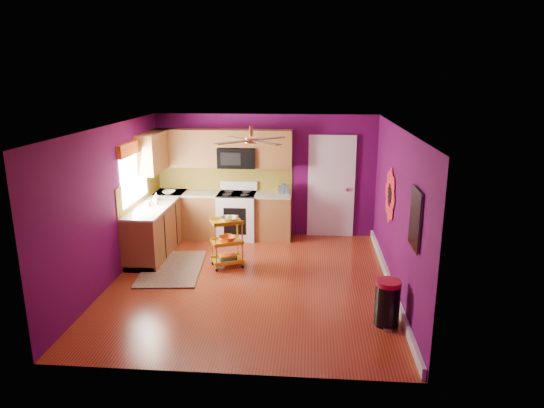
{
  "coord_description": "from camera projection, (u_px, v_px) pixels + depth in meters",
  "views": [
    {
      "loc": [
        0.92,
        -7.22,
        3.27
      ],
      "look_at": [
        0.31,
        0.4,
        1.21
      ],
      "focal_mm": 32.0,
      "sensor_mm": 36.0,
      "label": 1
    }
  ],
  "objects": [
    {
      "name": "trash_can",
      "position": [
        387.0,
        303.0,
        6.46
      ],
      "size": [
        0.39,
        0.4,
        0.64
      ],
      "color": "black",
      "rests_on": "ground"
    },
    {
      "name": "shag_rug",
      "position": [
        172.0,
        268.0,
        8.4
      ],
      "size": [
        1.15,
        1.72,
        0.02
      ],
      "primitive_type": "cube",
      "rotation": [
        0.0,
        0.0,
        0.1
      ],
      "color": "black",
      "rests_on": "ground"
    },
    {
      "name": "teal_kettle",
      "position": [
        284.0,
        189.0,
        9.75
      ],
      "size": [
        0.18,
        0.18,
        0.21
      ],
      "color": "#136C90",
      "rests_on": "lower_cabinets"
    },
    {
      "name": "counter_dish",
      "position": [
        169.0,
        192.0,
        9.72
      ],
      "size": [
        0.26,
        0.26,
        0.06
      ],
      "primitive_type": "imported",
      "color": "white",
      "rests_on": "lower_cabinets"
    },
    {
      "name": "lower_cabinets",
      "position": [
        195.0,
        222.0,
        9.62
      ],
      "size": [
        2.81,
        2.31,
        0.94
      ],
      "color": "brown",
      "rests_on": "ground"
    },
    {
      "name": "room_envelope",
      "position": [
        252.0,
        184.0,
        7.45
      ],
      "size": [
        4.54,
        5.04,
        2.52
      ],
      "color": "#53094A",
      "rests_on": "ground"
    },
    {
      "name": "rolling_cart",
      "position": [
        227.0,
        241.0,
        8.38
      ],
      "size": [
        0.62,
        0.55,
        0.94
      ],
      "color": "gold",
      "rests_on": "ground"
    },
    {
      "name": "right_wall_art",
      "position": [
        400.0,
        205.0,
        7.0
      ],
      "size": [
        0.04,
        2.74,
        1.04
      ],
      "color": "black",
      "rests_on": "ground"
    },
    {
      "name": "toaster",
      "position": [
        284.0,
        189.0,
        9.74
      ],
      "size": [
        0.22,
        0.15,
        0.18
      ],
      "primitive_type": "cube",
      "color": "beige",
      "rests_on": "lower_cabinets"
    },
    {
      "name": "soap_bottle_a",
      "position": [
        155.0,
        200.0,
        8.92
      ],
      "size": [
        0.08,
        0.08,
        0.18
      ],
      "primitive_type": "imported",
      "color": "#EA3F72",
      "rests_on": "lower_cabinets"
    },
    {
      "name": "counter_cup",
      "position": [
        148.0,
        203.0,
        8.83
      ],
      "size": [
        0.12,
        0.12,
        0.09
      ],
      "primitive_type": "imported",
      "color": "white",
      "rests_on": "lower_cabinets"
    },
    {
      "name": "panel_door",
      "position": [
        331.0,
        188.0,
        9.88
      ],
      "size": [
        0.95,
        0.11,
        2.15
      ],
      "color": "white",
      "rests_on": "ground"
    },
    {
      "name": "ground",
      "position": [
        251.0,
        282.0,
        7.88
      ],
      "size": [
        5.0,
        5.0,
        0.0
      ],
      "primitive_type": "plane",
      "color": "maroon",
      "rests_on": "ground"
    },
    {
      "name": "soap_bottle_b",
      "position": [
        156.0,
        197.0,
        9.19
      ],
      "size": [
        0.12,
        0.12,
        0.16
      ],
      "primitive_type": "imported",
      "color": "white",
      "rests_on": "lower_cabinets"
    },
    {
      "name": "upper_cabinetry",
      "position": [
        201.0,
        151.0,
        9.6
      ],
      "size": [
        2.8,
        2.3,
        1.26
      ],
      "color": "brown",
      "rests_on": "ground"
    },
    {
      "name": "electric_range",
      "position": [
        237.0,
        215.0,
        9.88
      ],
      "size": [
        0.76,
        0.66,
        1.13
      ],
      "color": "white",
      "rests_on": "ground"
    },
    {
      "name": "ceiling_fan",
      "position": [
        251.0,
        140.0,
        7.47
      ],
      "size": [
        1.01,
        1.01,
        0.26
      ],
      "color": "#BF8C3F",
      "rests_on": "ground"
    },
    {
      "name": "left_window",
      "position": [
        134.0,
        163.0,
        8.61
      ],
      "size": [
        0.08,
        1.35,
        1.08
      ],
      "color": "white",
      "rests_on": "ground"
    }
  ]
}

